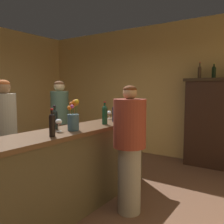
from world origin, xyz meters
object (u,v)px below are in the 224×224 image
Objects in this scene: wine_bottle_pinot at (105,114)px; cheese_plate at (124,121)px; display_bottle_left at (200,72)px; bartender at (130,145)px; wine_glass_front at (109,113)px; patron_by_cabinet at (60,120)px; wine_glass_mid at (59,122)px; display_bottle_midleft at (214,72)px; wine_bottle_merlot at (55,118)px; wine_bottle_syrah at (52,124)px; display_cabinet at (212,121)px; bar_counter at (77,167)px; wine_bottle_chardonnay at (114,113)px; flower_arrangement at (73,118)px; patron_near_entrance at (5,135)px.

wine_bottle_pinot reaches higher than cheese_plate.
display_bottle_left is 0.20× the size of bartender.
wine_glass_front is 0.08× the size of patron_by_cabinet.
wine_glass_front is 0.94× the size of wine_glass_mid.
wine_bottle_pinot is 1.16× the size of display_bottle_midleft.
wine_bottle_merlot is 0.18× the size of patron_by_cabinet.
wine_bottle_pinot is 2.35× the size of wine_glass_front.
wine_bottle_syrah is at bearing -105.98° from display_bottle_midleft.
display_cabinet is 11.85× the size of wine_glass_mid.
wine_bottle_chardonnay is at bearing 84.83° from bar_counter.
display_cabinet is at bearing 63.73° from cheese_plate.
wine_bottle_syrah is (0.16, -0.56, 0.65)m from bar_counter.
patron_by_cabinet is (-2.43, -1.68, -0.93)m from display_bottle_midleft.
display_cabinet reaches higher than wine_bottle_chardonnay.
wine_bottle_chardonnay reaches higher than wine_bottle_syrah.
patron_by_cabinet is at bearing -145.33° from display_cabinet.
wine_bottle_merlot is 2.15× the size of wine_glass_front.
wine_bottle_chardonnay is at bearing -118.18° from display_bottle_midleft.
wine_bottle_merlot is 1.20m from wine_glass_front.
wine_bottle_syrah is at bearing -85.86° from wine_bottle_chardonnay.
patron_by_cabinet reaches higher than flower_arrangement.
patron_near_entrance is 1.05× the size of bartender.
wine_bottle_pinot reaches higher than wine_bottle_syrah.
wine_bottle_merlot is 0.79m from patron_near_entrance.
display_cabinet is 5.72× the size of wine_bottle_chardonnay.
flower_arrangement is 3.07m from display_bottle_midleft.
display_cabinet is at bearing 53.25° from wine_glass_front.
flower_arrangement is 0.23× the size of patron_near_entrance.
patron_by_cabinet reaches higher than wine_bottle_merlot.
wine_bottle_pinot is 0.60m from wine_glass_front.
wine_glass_front is 1.29m from wine_glass_mid.
patron_by_cabinet reaches higher than wine_glass_mid.
cheese_plate is at bearing 88.95° from wine_bottle_syrah.
wine_glass_mid is at bearing -91.67° from bar_counter.
wine_bottle_pinot is 0.43m from cheese_plate.
wine_bottle_pinot is 0.21× the size of bartender.
cheese_plate is (0.12, 0.09, -0.13)m from wine_bottle_chardonnay.
wine_bottle_chardonnay reaches higher than wine_bottle_merlot.
wine_bottle_pinot is at bearing -60.94° from wine_glass_front.
bartender reaches higher than wine_bottle_merlot.
display_bottle_left reaches higher than bartender.
wine_glass_front is at bearing 162.46° from cheese_plate.
bar_counter is at bearing 53.80° from wine_bottle_merlot.
patron_by_cabinet reaches higher than bar_counter.
display_bottle_midleft is 0.17× the size of patron_near_entrance.
wine_glass_front is at bearing 24.43° from patron_by_cabinet.
flower_arrangement is 2.99m from display_bottle_left.
display_cabinet is 0.96m from display_bottle_midleft.
cheese_plate is at bearing 37.81° from wine_bottle_chardonnay.
wine_bottle_chardonnay is at bearing -142.19° from cheese_plate.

